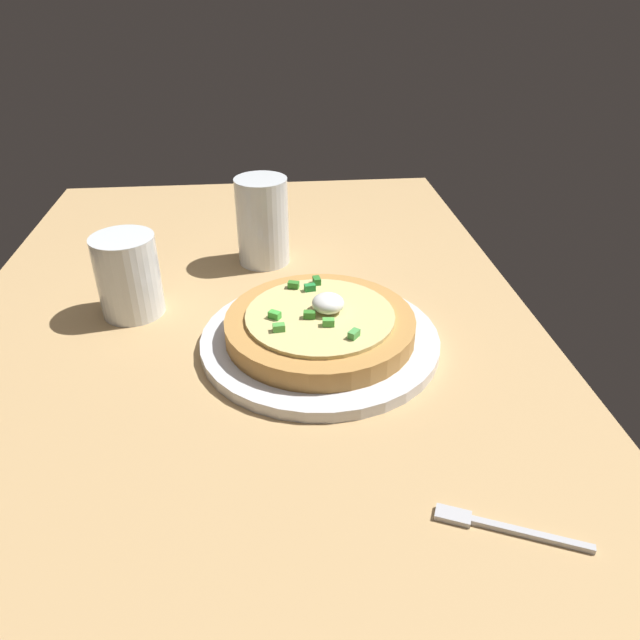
% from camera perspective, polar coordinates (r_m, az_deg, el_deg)
% --- Properties ---
extents(dining_table, '(1.15, 0.71, 0.02)m').
position_cam_1_polar(dining_table, '(0.69, -6.93, -3.09)').
color(dining_table, tan).
rests_on(dining_table, ground).
extents(plate, '(0.27, 0.27, 0.01)m').
position_cam_1_polar(plate, '(0.67, 0.00, -1.95)').
color(plate, silver).
rests_on(plate, dining_table).
extents(pizza, '(0.21, 0.21, 0.05)m').
position_cam_1_polar(pizza, '(0.66, 0.01, -0.43)').
color(pizza, '#BC8644').
rests_on(pizza, plate).
extents(cup_near, '(0.07, 0.07, 0.12)m').
position_cam_1_polar(cup_near, '(0.85, -5.56, 9.04)').
color(cup_near, silver).
rests_on(cup_near, dining_table).
extents(cup_far, '(0.08, 0.08, 0.10)m').
position_cam_1_polar(cup_far, '(0.75, -18.04, 3.84)').
color(cup_far, silver).
rests_on(cup_far, dining_table).
extents(fork, '(0.06, 0.11, 0.00)m').
position_cam_1_polar(fork, '(0.50, 16.88, -18.60)').
color(fork, '#B7B7BC').
rests_on(fork, dining_table).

